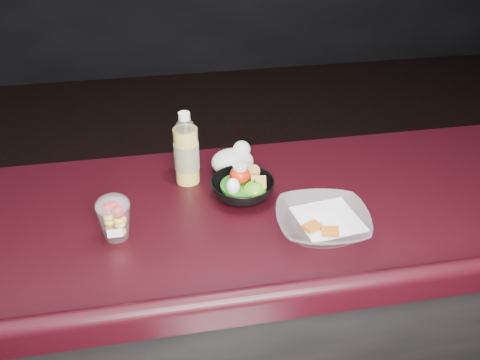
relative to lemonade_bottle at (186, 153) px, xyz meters
name	(u,v)px	position (x,y,z in m)	size (l,w,h in m)	color
counter	(218,340)	(0.05, -0.17, -0.60)	(4.06, 0.71, 1.02)	black
lemonade_bottle	(186,153)	(0.00, 0.00, 0.00)	(0.07, 0.07, 0.22)	gold
fruit_cup	(114,217)	(-0.21, -0.23, -0.03)	(0.09, 0.09, 0.12)	white
green_apple	(254,192)	(0.17, -0.14, -0.06)	(0.07, 0.07, 0.07)	#29760D
plastic_bag	(234,160)	(0.14, 0.02, -0.05)	(0.13, 0.11, 0.09)	silver
snack_bowl	(242,187)	(0.14, -0.12, -0.06)	(0.20, 0.20, 0.10)	black
takeout_bowl	(322,223)	(0.31, -0.31, -0.06)	(0.27, 0.27, 0.06)	silver
paper_napkin	(328,219)	(0.35, -0.26, -0.09)	(0.16, 0.16, 0.00)	white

